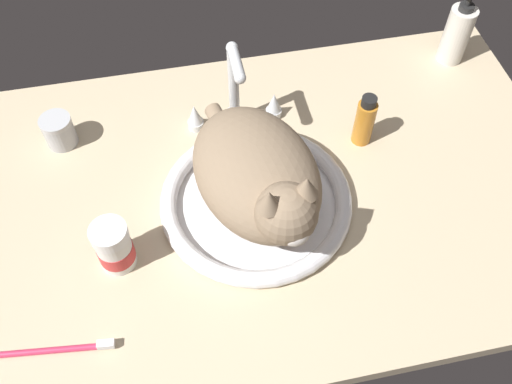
% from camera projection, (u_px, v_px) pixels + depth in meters
% --- Properties ---
extents(countertop, '(1.22, 0.72, 0.03)m').
position_uv_depth(countertop, '(247.00, 198.00, 1.02)').
color(countertop, '#CCB793').
rests_on(countertop, ground).
extents(sink_basin, '(0.34, 0.34, 0.03)m').
position_uv_depth(sink_basin, '(256.00, 201.00, 0.98)').
color(sink_basin, white).
rests_on(sink_basin, countertop).
extents(faucet, '(0.19, 0.11, 0.20)m').
position_uv_depth(faucet, '(235.00, 96.00, 1.05)').
color(faucet, silver).
rests_on(faucet, countertop).
extents(cat, '(0.25, 0.37, 0.17)m').
position_uv_depth(cat, '(260.00, 179.00, 0.90)').
color(cat, '#8C755B').
rests_on(cat, sink_basin).
extents(metal_jar, '(0.06, 0.06, 0.06)m').
position_uv_depth(metal_jar, '(59.00, 131.00, 1.05)').
color(metal_jar, '#B2B5BA').
rests_on(metal_jar, countertop).
extents(amber_bottle, '(0.04, 0.04, 0.11)m').
position_uv_depth(amber_bottle, '(365.00, 121.00, 1.04)').
color(amber_bottle, '#C67A23').
rests_on(amber_bottle, countertop).
extents(soap_pump_bottle, '(0.06, 0.06, 0.17)m').
position_uv_depth(soap_pump_bottle, '(457.00, 34.00, 1.17)').
color(soap_pump_bottle, silver).
rests_on(soap_pump_bottle, countertop).
extents(pill_bottle, '(0.06, 0.06, 0.10)m').
position_uv_depth(pill_bottle, '(114.00, 247.00, 0.89)').
color(pill_bottle, white).
rests_on(pill_bottle, countertop).
extents(toothbrush, '(0.19, 0.03, 0.02)m').
position_uv_depth(toothbrush, '(54.00, 350.00, 0.83)').
color(toothbrush, '#D83359').
rests_on(toothbrush, countertop).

